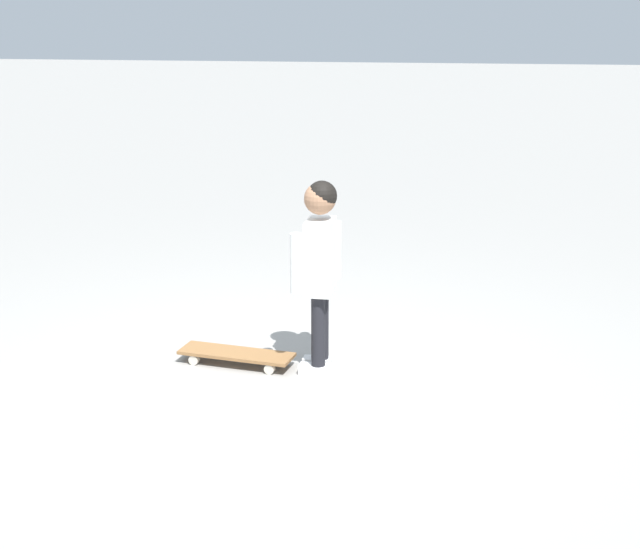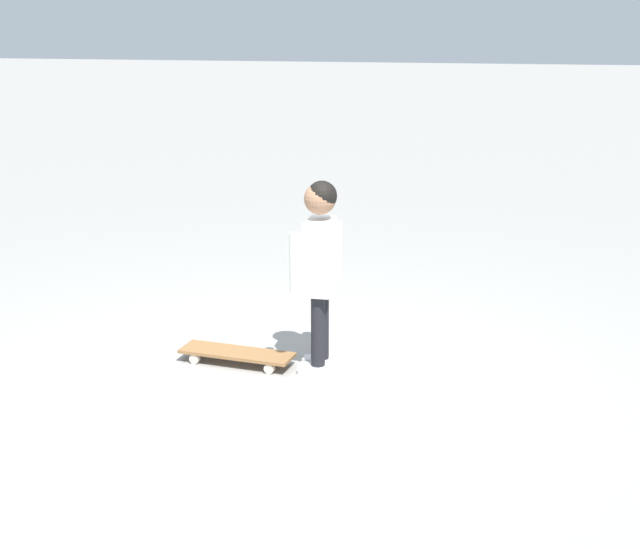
% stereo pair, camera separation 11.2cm
% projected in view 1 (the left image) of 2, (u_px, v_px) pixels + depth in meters
% --- Properties ---
extents(ground_plane, '(50.00, 50.00, 0.00)m').
position_uv_depth(ground_plane, '(266.00, 394.00, 5.03)').
color(ground_plane, gray).
extents(child_person, '(0.23, 0.36, 1.06)m').
position_uv_depth(child_person, '(320.00, 255.00, 5.17)').
color(child_person, black).
rests_on(child_person, ground).
extents(skateboard, '(0.67, 0.30, 0.07)m').
position_uv_depth(skateboard, '(236.00, 354.00, 5.42)').
color(skateboard, olive).
rests_on(skateboard, ground).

